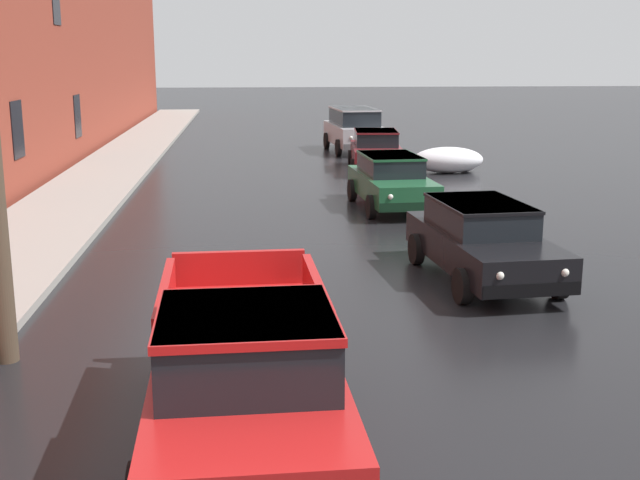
% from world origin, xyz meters
% --- Properties ---
extents(left_sidewalk_slab, '(2.77, 80.00, 0.15)m').
position_xyz_m(left_sidewalk_slab, '(-6.78, 18.00, 0.07)').
color(left_sidewalk_slab, gray).
rests_on(left_sidewalk_slab, ground).
extents(snow_bank_near_corner_right, '(2.48, 1.36, 0.89)m').
position_xyz_m(snow_bank_near_corner_right, '(5.01, 26.47, 0.43)').
color(snow_bank_near_corner_right, white).
rests_on(snow_bank_near_corner_right, ground).
extents(pickup_truck_red_approaching_near_lane, '(2.19, 5.14, 1.76)m').
position_xyz_m(pickup_truck_red_approaching_near_lane, '(-1.98, 6.43, 0.88)').
color(pickup_truck_red_approaching_near_lane, red).
rests_on(pickup_truck_red_approaching_near_lane, ground).
extents(sedan_black_parked_kerbside_close, '(2.16, 4.46, 1.42)m').
position_xyz_m(sedan_black_parked_kerbside_close, '(2.29, 12.91, 0.75)').
color(sedan_black_parked_kerbside_close, black).
rests_on(sedan_black_parked_kerbside_close, ground).
extents(sedan_green_parked_kerbside_mid, '(2.02, 4.32, 1.42)m').
position_xyz_m(sedan_green_parked_kerbside_mid, '(1.86, 20.07, 0.75)').
color(sedan_green_parked_kerbside_mid, '#1E5633').
rests_on(sedan_green_parked_kerbside_mid, ground).
extents(sedan_maroon_parked_far_down_block, '(2.14, 4.16, 1.42)m').
position_xyz_m(sedan_maroon_parked_far_down_block, '(2.53, 27.06, 0.75)').
color(sedan_maroon_parked_far_down_block, maroon).
rests_on(sedan_maroon_parked_far_down_block, ground).
extents(suv_silver_queued_behind_truck, '(2.31, 4.73, 1.82)m').
position_xyz_m(suv_silver_queued_behind_truck, '(2.51, 32.92, 0.99)').
color(suv_silver_queued_behind_truck, '#B7B7BC').
rests_on(suv_silver_queued_behind_truck, ground).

